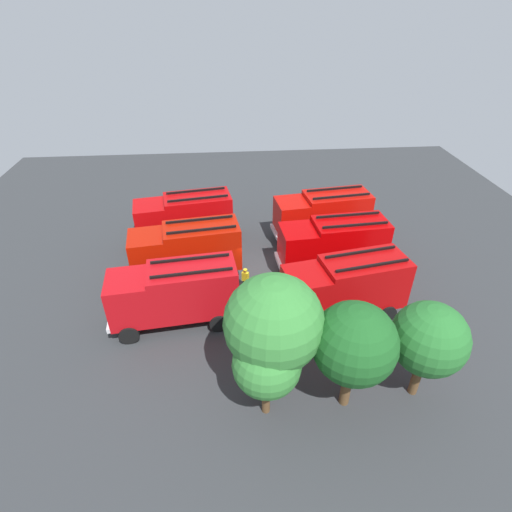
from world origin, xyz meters
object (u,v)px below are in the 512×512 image
Objects in this scene: fire_truck_1 at (185,216)px; fire_truck_5 at (175,292)px; tree_0 at (429,339)px; firefighter_0 at (176,210)px; tree_3 at (267,364)px; fire_truck_4 at (345,285)px; tree_1 at (354,344)px; fire_truck_0 at (322,214)px; firefighter_1 at (245,279)px; fire_truck_3 at (186,249)px; traffic_cone_0 at (166,221)px; fire_truck_2 at (333,243)px; tree_2 at (274,323)px.

fire_truck_5 is (-0.05, 9.06, 0.00)m from fire_truck_1.
fire_truck_1 is at bearing -52.19° from tree_0.
tree_3 is at bearing 16.93° from firefighter_0.
fire_truck_1 is 1.00× the size of fire_truck_4.
tree_1 is at bearing 4.91° from tree_0.
tree_1 is at bearing 26.81° from firefighter_0.
firefighter_1 is (6.20, 5.97, -1.27)m from fire_truck_0.
fire_truck_3 is 10.10× the size of traffic_cone_0.
tree_3 is (7.13, 0.44, -0.42)m from tree_0.
fire_truck_0 is 4.21m from fire_truck_2.
tree_1 is at bearing 74.89° from fire_truck_0.
traffic_cone_0 is (13.51, -17.69, -3.13)m from tree_0.
firefighter_1 is at bearing 28.24° from firefighter_0.
firefighter_0 is 1.12× the size of firefighter_1.
fire_truck_4 is (0.64, 8.80, 0.00)m from fire_truck_0.
fire_truck_2 and fire_truck_4 have the same top height.
fire_truck_3 is at bearing 107.52° from traffic_cone_0.
firefighter_1 is (-5.16, 9.84, -0.13)m from firefighter_0.
firefighter_1 is at bearing 145.46° from fire_truck_3.
tree_1 reaches higher than fire_truck_2.
fire_truck_0 is 1.62× the size of tree_3.
fire_truck_3 is (9.91, 4.08, 0.00)m from fire_truck_0.
fire_truck_4 is (-9.27, 4.71, 0.00)m from fire_truck_3.
fire_truck_5 is 12.04m from traffic_cone_0.
fire_truck_5 is 4.13× the size of firefighter_0.
tree_0 is at bearing 127.36° from traffic_cone_0.
tree_0 is at bearing -176.45° from tree_3.
fire_truck_4 is 6.36m from firefighter_1.
fire_truck_2 is at bearing 80.22° from fire_truck_0.
firefighter_0 is (11.36, -3.87, -1.14)m from fire_truck_0.
tree_0 is (-1.31, 14.55, 1.35)m from fire_truck_0.
firefighter_0 is (1.45, -7.95, -1.14)m from fire_truck_3.
fire_truck_3 is 4.15× the size of firefighter_0.
traffic_cone_0 is at bearing -80.06° from fire_truck_3.
firefighter_1 is 8.87m from tree_2.
fire_truck_3 is at bearing 86.31° from fire_truck_1.
fire_truck_3 is at bearing 15.44° from fire_truck_0.
firefighter_1 is at bearing -153.49° from fire_truck_5.
traffic_cone_0 is (2.28, -7.22, -1.78)m from fire_truck_3.
tree_0 is (-11.64, 15.00, 1.35)m from fire_truck_1.
tree_1 reaches higher than fire_truck_0.
fire_truck_5 is 7.64m from tree_2.
fire_truck_0 and fire_truck_5 have the same top height.
firefighter_0 is 0.27× the size of tree_2.
tree_2 is (-4.47, 9.97, 2.32)m from fire_truck_3.
fire_truck_4 is at bearing 127.41° from fire_truck_1.
fire_truck_5 reaches higher than firefighter_1.
fire_truck_1 is 1.02× the size of fire_truck_2.
tree_0 is at bearing 88.20° from fire_truck_0.
firefighter_0 reaches higher than firefighter_1.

